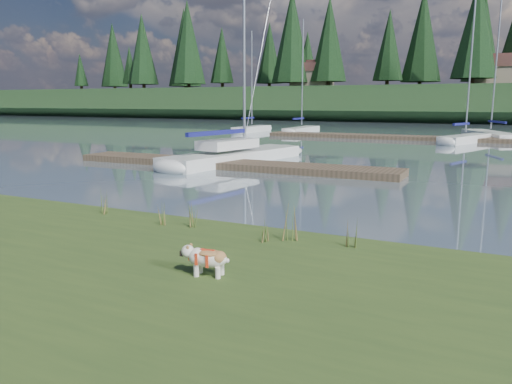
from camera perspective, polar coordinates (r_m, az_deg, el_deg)
The scene contains 24 objects.
ground at distance 41.77m, azimuth 16.13°, elevation 5.81°, with size 200.00×200.00×0.00m, color slate.
ridge at distance 84.33m, azimuth 21.52°, elevation 9.31°, with size 200.00×20.00×5.00m, color #1C3419.
bulldog at distance 7.84m, azimuth -5.59°, elevation -7.45°, with size 0.79×0.41×0.47m.
sailboat_main at distance 25.52m, azimuth -1.41°, elevation 4.49°, with size 3.76×10.33×14.45m.
dock_near at distance 23.18m, azimuth -3.27°, elevation 3.21°, with size 16.00×2.00×0.30m, color #4C3D2C.
dock_far at distance 41.46m, azimuth 18.87°, elevation 5.84°, with size 26.00×2.20×0.30m, color #4C3D2C.
sailboat_bg_0 at distance 50.08m, azimuth -0.16°, elevation 7.28°, with size 1.57×6.65×9.73m.
sailboat_bg_1 at distance 48.70m, azimuth 5.50°, elevation 7.15°, with size 1.50×7.03×10.56m.
sailboat_bg_2 at distance 40.43m, azimuth 23.13°, elevation 5.72°, with size 3.67×7.11×10.70m.
sailboat_bg_3 at distance 45.93m, azimuth 24.83°, elevation 6.04°, with size 5.27×9.23×13.45m.
weed_0 at distance 11.15m, azimuth -10.69°, elevation -2.63°, with size 0.17×0.14×0.51m.
weed_1 at distance 10.81m, azimuth -7.12°, elevation -2.82°, with size 0.17×0.14×0.55m.
weed_2 at distance 9.70m, azimuth 4.04°, elevation -3.74°, with size 0.17×0.14×0.78m.
weed_3 at distance 12.53m, azimuth -17.06°, elevation -1.19°, with size 0.17×0.14×0.65m.
weed_4 at distance 9.64m, azimuth 0.97°, elevation -4.57°, with size 0.17×0.14×0.47m.
weed_5 at distance 9.42m, azimuth 10.90°, elevation -4.79°, with size 0.17×0.14×0.60m.
mud_lip at distance 12.29m, azimuth -11.35°, elevation -3.79°, with size 60.00×0.50×0.14m, color #33281C.
conifer_0 at distance 100.31m, azimuth -12.84°, elevation 15.63°, with size 5.72×5.72×14.15m.
conifer_1 at distance 95.05m, azimuth -3.90°, elevation 15.34°, with size 4.40×4.40×11.30m.
conifer_2 at distance 86.01m, azimuth 4.12°, elevation 17.37°, with size 6.60×6.60×16.05m.
conifer_3 at distance 85.25m, azimuth 14.93°, elevation 15.90°, with size 4.84×4.84×12.25m.
conifer_4 at distance 77.79m, azimuth 23.89°, elevation 16.96°, with size 6.16×6.16×15.10m.
house_0 at distance 86.26m, azimuth 6.47°, elevation 13.16°, with size 6.30×5.30×4.65m.
house_1 at distance 82.14m, azimuth 25.89°, elevation 12.35°, with size 6.30×5.30×4.65m.
Camera 1 is at (7.32, -11.01, 3.04)m, focal length 35.00 mm.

